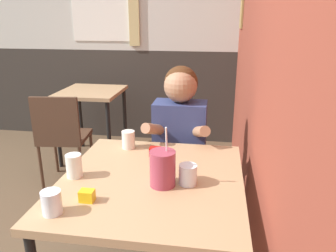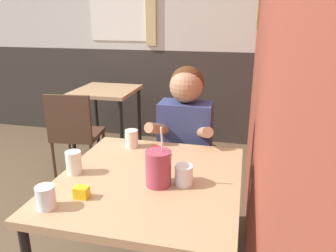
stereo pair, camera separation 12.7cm
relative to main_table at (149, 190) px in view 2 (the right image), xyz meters
The scene contains 13 objects.
brick_wall_right 1.39m from the main_table, 64.37° to the left, with size 0.08×4.77×2.70m.
back_wall 2.69m from the main_table, 105.42° to the left, with size 5.36×0.09×2.70m.
main_table is the anchor object (origin of this frame).
background_table 2.07m from the main_table, 119.23° to the left, with size 0.62×0.65×0.76m.
chair_near_window 1.59m from the main_table, 131.91° to the left, with size 0.44×0.44×0.86m.
person_seated 0.65m from the main_table, 84.75° to the left, with size 0.42×0.41×1.19m.
cocktail_pitcher 0.18m from the main_table, 42.53° to the right, with size 0.12×0.12×0.28m.
glass_near_pitcher 0.49m from the main_table, 133.25° to the right, with size 0.08×0.08×0.10m.
glass_center 0.39m from the main_table, behind, with size 0.08×0.08×0.11m.
glass_far_side 0.42m from the main_table, 120.84° to the left, with size 0.08×0.08×0.10m.
glass_by_brick 0.21m from the main_table, ahead, with size 0.08×0.08×0.09m.
condiment_ketchup 0.28m from the main_table, 97.34° to the left, with size 0.06×0.04×0.05m.
condiment_mustard 0.34m from the main_table, 132.98° to the right, with size 0.06×0.04×0.05m.
Camera 2 is at (1.10, -1.06, 1.49)m, focal length 35.00 mm.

